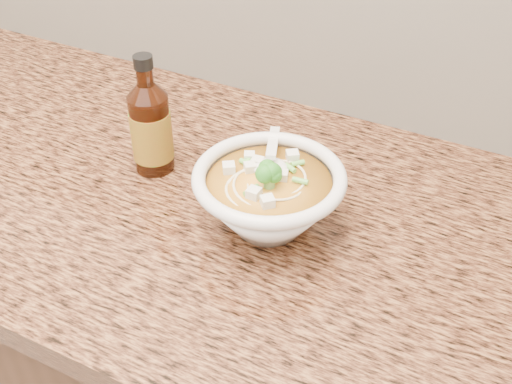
% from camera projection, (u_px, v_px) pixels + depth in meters
% --- Properties ---
extents(cabinet, '(4.00, 0.65, 0.86)m').
position_uv_depth(cabinet, '(157.00, 351.00, 1.32)').
color(cabinet, '#361F10').
rests_on(cabinet, ground).
extents(counter_slab, '(4.00, 0.68, 0.04)m').
position_uv_depth(counter_slab, '(131.00, 176.00, 1.04)').
color(counter_slab, brown).
rests_on(counter_slab, cabinet).
extents(soup_bowl, '(0.21, 0.23, 0.12)m').
position_uv_depth(soup_bowl, '(269.00, 199.00, 0.88)').
color(soup_bowl, silver).
rests_on(soup_bowl, counter_slab).
extents(hot_sauce_bottle, '(0.07, 0.07, 0.19)m').
position_uv_depth(hot_sauce_bottle, '(151.00, 128.00, 0.98)').
color(hot_sauce_bottle, '#3D1708').
rests_on(hot_sauce_bottle, counter_slab).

